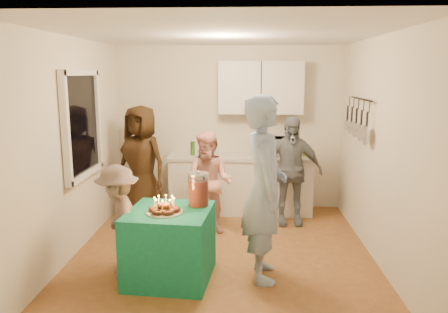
{
  "coord_description": "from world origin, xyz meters",
  "views": [
    {
      "loc": [
        0.25,
        -4.99,
        2.18
      ],
      "look_at": [
        0.0,
        0.35,
        1.15
      ],
      "focal_mm": 35.0,
      "sensor_mm": 36.0,
      "label": 1
    }
  ],
  "objects_px": {
    "woman_back_left": "(142,163)",
    "woman_back_center": "(209,183)",
    "punch_jar": "(198,190)",
    "man_birthday": "(264,189)",
    "microwave": "(270,147)",
    "party_table": "(170,245)",
    "child_near_left": "(118,221)",
    "counter": "(241,185)",
    "woman_back_right": "(290,171)"
  },
  "relations": [
    {
      "from": "microwave",
      "to": "punch_jar",
      "type": "height_order",
      "value": "microwave"
    },
    {
      "from": "party_table",
      "to": "woman_back_center",
      "type": "distance_m",
      "value": 1.48
    },
    {
      "from": "microwave",
      "to": "party_table",
      "type": "relative_size",
      "value": 0.6
    },
    {
      "from": "man_birthday",
      "to": "woman_back_right",
      "type": "bearing_deg",
      "value": -18.29
    },
    {
      "from": "woman_back_center",
      "to": "child_near_left",
      "type": "distance_m",
      "value": 1.62
    },
    {
      "from": "punch_jar",
      "to": "woman_back_right",
      "type": "bearing_deg",
      "value": 54.57
    },
    {
      "from": "punch_jar",
      "to": "man_birthday",
      "type": "height_order",
      "value": "man_birthday"
    },
    {
      "from": "party_table",
      "to": "woman_back_right",
      "type": "distance_m",
      "value": 2.35
    },
    {
      "from": "woman_back_center",
      "to": "child_near_left",
      "type": "relative_size",
      "value": 1.15
    },
    {
      "from": "party_table",
      "to": "man_birthday",
      "type": "bearing_deg",
      "value": 4.82
    },
    {
      "from": "counter",
      "to": "woman_back_left",
      "type": "bearing_deg",
      "value": -163.82
    },
    {
      "from": "child_near_left",
      "to": "party_table",
      "type": "bearing_deg",
      "value": 63.1
    },
    {
      "from": "microwave",
      "to": "punch_jar",
      "type": "distance_m",
      "value": 2.33
    },
    {
      "from": "party_table",
      "to": "woman_back_left",
      "type": "relative_size",
      "value": 0.5
    },
    {
      "from": "microwave",
      "to": "party_table",
      "type": "xyz_separation_m",
      "value": [
        -1.19,
        -2.34,
        -0.67
      ]
    },
    {
      "from": "party_table",
      "to": "woman_back_left",
      "type": "height_order",
      "value": "woman_back_left"
    },
    {
      "from": "party_table",
      "to": "child_near_left",
      "type": "xyz_separation_m",
      "value": [
        -0.56,
        0.05,
        0.23
      ]
    },
    {
      "from": "woman_back_center",
      "to": "woman_back_right",
      "type": "height_order",
      "value": "woman_back_right"
    },
    {
      "from": "microwave",
      "to": "child_near_left",
      "type": "bearing_deg",
      "value": -129.92
    },
    {
      "from": "counter",
      "to": "woman_back_right",
      "type": "height_order",
      "value": "woman_back_right"
    },
    {
      "from": "microwave",
      "to": "child_near_left",
      "type": "xyz_separation_m",
      "value": [
        -1.74,
        -2.29,
        -0.44
      ]
    },
    {
      "from": "microwave",
      "to": "woman_back_left",
      "type": "relative_size",
      "value": 0.3
    },
    {
      "from": "man_birthday",
      "to": "child_near_left",
      "type": "height_order",
      "value": "man_birthday"
    },
    {
      "from": "woman_back_left",
      "to": "woman_back_center",
      "type": "xyz_separation_m",
      "value": [
        1.05,
        -0.5,
        -0.15
      ]
    },
    {
      "from": "punch_jar",
      "to": "counter",
      "type": "bearing_deg",
      "value": 78.42
    },
    {
      "from": "punch_jar",
      "to": "microwave",
      "type": "bearing_deg",
      "value": 67.41
    },
    {
      "from": "counter",
      "to": "microwave",
      "type": "xyz_separation_m",
      "value": [
        0.45,
        0.0,
        0.62
      ]
    },
    {
      "from": "party_table",
      "to": "child_near_left",
      "type": "relative_size",
      "value": 0.69
    },
    {
      "from": "woman_back_left",
      "to": "woman_back_right",
      "type": "xyz_separation_m",
      "value": [
        2.18,
        -0.11,
        -0.07
      ]
    },
    {
      "from": "man_birthday",
      "to": "woman_back_left",
      "type": "xyz_separation_m",
      "value": [
        -1.73,
        1.83,
        -0.13
      ]
    },
    {
      "from": "microwave",
      "to": "party_table",
      "type": "distance_m",
      "value": 2.71
    },
    {
      "from": "microwave",
      "to": "woman_back_left",
      "type": "xyz_separation_m",
      "value": [
        -1.92,
        -0.43,
        -0.19
      ]
    },
    {
      "from": "counter",
      "to": "child_near_left",
      "type": "height_order",
      "value": "child_near_left"
    },
    {
      "from": "woman_back_left",
      "to": "woman_back_center",
      "type": "distance_m",
      "value": 1.17
    },
    {
      "from": "counter",
      "to": "man_birthday",
      "type": "relative_size",
      "value": 1.12
    },
    {
      "from": "party_table",
      "to": "woman_back_left",
      "type": "bearing_deg",
      "value": 111.02
    },
    {
      "from": "man_birthday",
      "to": "child_near_left",
      "type": "distance_m",
      "value": 1.6
    },
    {
      "from": "punch_jar",
      "to": "man_birthday",
      "type": "xyz_separation_m",
      "value": [
        0.7,
        -0.11,
        0.05
      ]
    },
    {
      "from": "man_birthday",
      "to": "woman_back_right",
      "type": "relative_size",
      "value": 1.24
    },
    {
      "from": "microwave",
      "to": "punch_jar",
      "type": "bearing_deg",
      "value": -115.21
    },
    {
      "from": "party_table",
      "to": "punch_jar",
      "type": "relative_size",
      "value": 2.5
    },
    {
      "from": "microwave",
      "to": "woman_back_left",
      "type": "bearing_deg",
      "value": -170.13
    },
    {
      "from": "punch_jar",
      "to": "woman_back_left",
      "type": "distance_m",
      "value": 2.01
    },
    {
      "from": "party_table",
      "to": "punch_jar",
      "type": "bearing_deg",
      "value": 33.28
    },
    {
      "from": "party_table",
      "to": "punch_jar",
      "type": "distance_m",
      "value": 0.65
    },
    {
      "from": "microwave",
      "to": "man_birthday",
      "type": "xyz_separation_m",
      "value": [
        -0.19,
        -2.26,
        -0.07
      ]
    },
    {
      "from": "counter",
      "to": "punch_jar",
      "type": "relative_size",
      "value": 6.47
    },
    {
      "from": "punch_jar",
      "to": "child_near_left",
      "type": "relative_size",
      "value": 0.28
    },
    {
      "from": "party_table",
      "to": "man_birthday",
      "type": "relative_size",
      "value": 0.43
    },
    {
      "from": "child_near_left",
      "to": "counter",
      "type": "bearing_deg",
      "value": 129.08
    }
  ]
}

